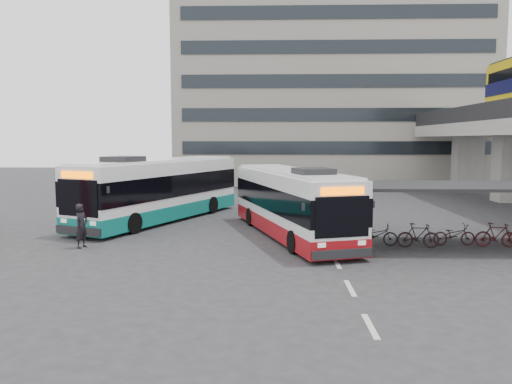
{
  "coord_description": "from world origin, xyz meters",
  "views": [
    {
      "loc": [
        0.17,
        -17.31,
        4.34
      ],
      "look_at": [
        -0.51,
        4.92,
        2.0
      ],
      "focal_mm": 35.0,
      "sensor_mm": 36.0,
      "label": 1
    }
  ],
  "objects": [
    {
      "name": "ground",
      "position": [
        0.0,
        0.0,
        0.0
      ],
      "size": [
        120.0,
        120.0,
        0.0
      ],
      "primitive_type": "plane",
      "color": "#28282B",
      "rests_on": "ground"
    },
    {
      "name": "bike_shelter",
      "position": [
        8.47,
        3.0,
        1.44
      ],
      "size": [
        10.0,
        4.0,
        2.54
      ],
      "color": "#595B60",
      "rests_on": "ground"
    },
    {
      "name": "office_block",
      "position": [
        6.0,
        36.0,
        12.5
      ],
      "size": [
        30.0,
        15.0,
        25.0
      ],
      "primitive_type": "cube",
      "color": "gray",
      "rests_on": "ground"
    },
    {
      "name": "road_markings",
      "position": [
        2.5,
        -3.0,
        0.01
      ],
      "size": [
        0.15,
        7.6,
        0.01
      ],
      "color": "beige",
      "rests_on": "ground"
    },
    {
      "name": "bus_main",
      "position": [
        1.06,
        5.03,
        1.49
      ],
      "size": [
        5.43,
        11.09,
        3.21
      ],
      "rotation": [
        0.0,
        0.0,
        0.3
      ],
      "color": "white",
      "rests_on": "ground"
    },
    {
      "name": "bus_teal",
      "position": [
        -5.77,
        9.19,
        1.64
      ],
      "size": [
        7.16,
        12.01,
        3.54
      ],
      "rotation": [
        0.0,
        0.0,
        -0.41
      ],
      "color": "white",
      "rests_on": "ground"
    },
    {
      "name": "pedestrian",
      "position": [
        -7.43,
        2.2,
        0.89
      ],
      "size": [
        0.6,
        0.75,
        1.79
      ],
      "primitive_type": "imported",
      "rotation": [
        0.0,
        0.0,
        1.27
      ],
      "color": "black",
      "rests_on": "ground"
    }
  ]
}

